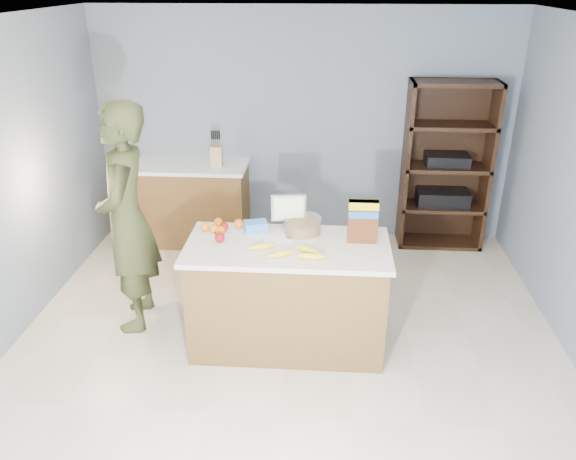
# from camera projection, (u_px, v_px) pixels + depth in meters

# --- Properties ---
(floor) EXTENTS (4.50, 5.00, 0.02)m
(floor) POSITION_uv_depth(u_px,v_px,m) (285.00, 365.00, 4.37)
(floor) COLOR beige
(floor) RESTS_ON ground
(walls) EXTENTS (4.52, 5.02, 2.51)m
(walls) POSITION_uv_depth(u_px,v_px,m) (284.00, 162.00, 3.68)
(walls) COLOR slate
(walls) RESTS_ON ground
(counter_peninsula) EXTENTS (1.56, 0.76, 0.90)m
(counter_peninsula) POSITION_uv_depth(u_px,v_px,m) (288.00, 299.00, 4.47)
(counter_peninsula) COLOR brown
(counter_peninsula) RESTS_ON ground
(back_cabinet) EXTENTS (1.24, 0.62, 0.90)m
(back_cabinet) POSITION_uv_depth(u_px,v_px,m) (193.00, 202.00, 6.25)
(back_cabinet) COLOR brown
(back_cabinet) RESTS_ON ground
(shelving_unit) EXTENTS (0.90, 0.40, 1.80)m
(shelving_unit) POSITION_uv_depth(u_px,v_px,m) (445.00, 169.00, 6.03)
(shelving_unit) COLOR black
(shelving_unit) RESTS_ON ground
(person) EXTENTS (0.57, 0.76, 1.92)m
(person) POSITION_uv_depth(u_px,v_px,m) (127.00, 220.00, 4.55)
(person) COLOR #363C1E
(person) RESTS_ON ground
(knife_block) EXTENTS (0.12, 0.10, 0.31)m
(knife_block) POSITION_uv_depth(u_px,v_px,m) (217.00, 156.00, 5.94)
(knife_block) COLOR tan
(knife_block) RESTS_ON back_cabinet
(envelopes) EXTENTS (0.42, 0.20, 0.00)m
(envelopes) POSITION_uv_depth(u_px,v_px,m) (290.00, 239.00, 4.35)
(envelopes) COLOR white
(envelopes) RESTS_ON counter_peninsula
(bananas) EXTENTS (0.59, 0.25, 0.05)m
(bananas) POSITION_uv_depth(u_px,v_px,m) (291.00, 252.00, 4.11)
(bananas) COLOR yellow
(bananas) RESTS_ON counter_peninsula
(apples) EXTENTS (0.08, 0.28, 0.08)m
(apples) POSITION_uv_depth(u_px,v_px,m) (222.00, 232.00, 4.38)
(apples) COLOR maroon
(apples) RESTS_ON counter_peninsula
(oranges) EXTENTS (0.33, 0.23, 0.07)m
(oranges) POSITION_uv_depth(u_px,v_px,m) (222.00, 226.00, 4.49)
(oranges) COLOR orange
(oranges) RESTS_ON counter_peninsula
(blue_carton) EXTENTS (0.21, 0.17, 0.08)m
(blue_carton) POSITION_uv_depth(u_px,v_px,m) (256.00, 226.00, 4.48)
(blue_carton) COLOR blue
(blue_carton) RESTS_ON counter_peninsula
(salad_bowl) EXTENTS (0.30, 0.30, 0.13)m
(salad_bowl) POSITION_uv_depth(u_px,v_px,m) (302.00, 226.00, 4.43)
(salad_bowl) COLOR #267219
(salad_bowl) RESTS_ON counter_peninsula
(tv) EXTENTS (0.28, 0.12, 0.28)m
(tv) POSITION_uv_depth(u_px,v_px,m) (289.00, 209.00, 4.49)
(tv) COLOR silver
(tv) RESTS_ON counter_peninsula
(cereal_box) EXTENTS (0.22, 0.08, 0.34)m
(cereal_box) POSITION_uv_depth(u_px,v_px,m) (363.00, 218.00, 4.23)
(cereal_box) COLOR #592B14
(cereal_box) RESTS_ON counter_peninsula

